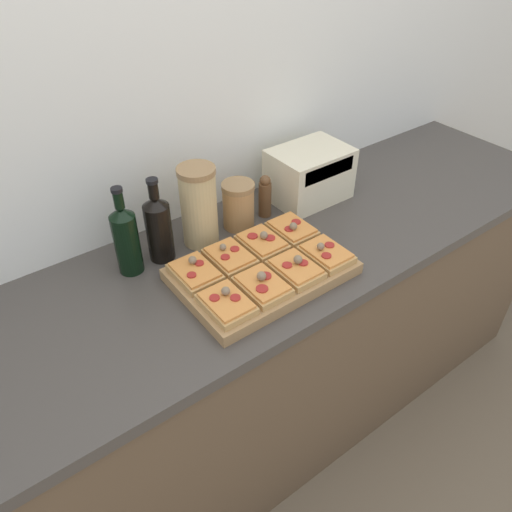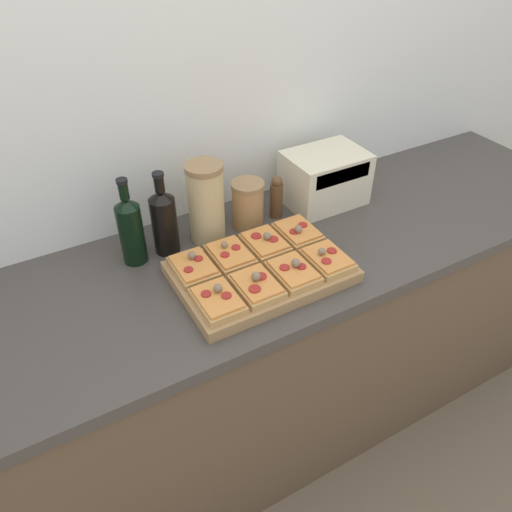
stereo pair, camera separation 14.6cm
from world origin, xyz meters
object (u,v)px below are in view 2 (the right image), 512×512
toaster_oven (325,178)px  olive_oil_bottle (131,229)px  grain_jar_tall (206,202)px  wine_bottle (164,220)px  pepper_mill (276,197)px  cutting_board (261,272)px  grain_jar_short (248,204)px

toaster_oven → olive_oil_bottle: bearing=179.9°
grain_jar_tall → wine_bottle: bearing=180.0°
wine_bottle → pepper_mill: wine_bottle is taller
wine_bottle → pepper_mill: (0.40, 0.00, -0.04)m
olive_oil_bottle → wine_bottle: 0.10m
wine_bottle → toaster_oven: size_ratio=0.92×
wine_bottle → grain_jar_tall: bearing=-0.0°
toaster_oven → cutting_board: bearing=-147.6°
grain_jar_short → cutting_board: bearing=-110.8°
grain_jar_short → grain_jar_tall: bearing=180.0°
olive_oil_bottle → toaster_oven: olive_oil_bottle is taller
pepper_mill → toaster_oven: 0.20m
pepper_mill → wine_bottle: bearing=180.0°
pepper_mill → toaster_oven: toaster_oven is taller
cutting_board → olive_oil_bottle: size_ratio=1.76×
wine_bottle → toaster_oven: wine_bottle is taller
grain_jar_tall → toaster_oven: bearing=-0.1°
grain_jar_tall → toaster_oven: (0.46, -0.00, -0.04)m
cutting_board → olive_oil_bottle: (-0.30, 0.26, 0.10)m
grain_jar_tall → pepper_mill: grain_jar_tall is taller
grain_jar_tall → toaster_oven: size_ratio=0.89×
cutting_board → toaster_oven: (0.41, 0.26, 0.08)m
grain_jar_tall → grain_jar_short: 0.16m
olive_oil_bottle → cutting_board: bearing=-41.2°
grain_jar_short → wine_bottle: bearing=180.0°
cutting_board → grain_jar_short: size_ratio=3.10×
cutting_board → grain_jar_short: 0.28m
pepper_mill → toaster_oven: size_ratio=0.52×
grain_jar_tall → toaster_oven: grain_jar_tall is taller
wine_bottle → toaster_oven: (0.60, -0.00, -0.02)m
cutting_board → wine_bottle: bearing=126.5°
grain_jar_tall → cutting_board: bearing=-79.1°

